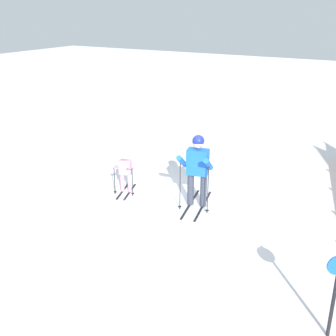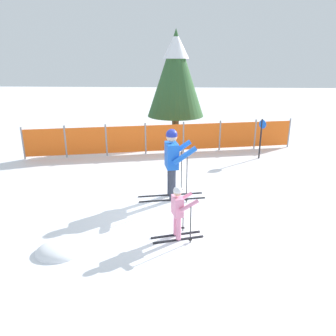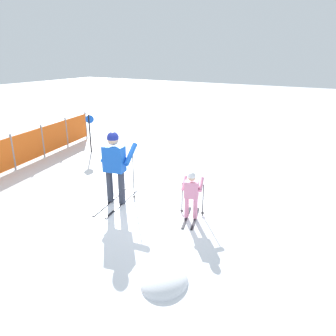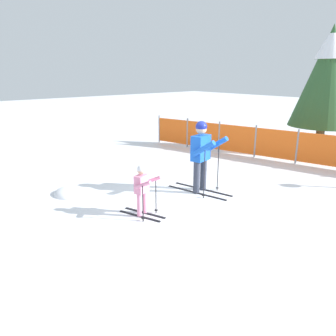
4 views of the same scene
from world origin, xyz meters
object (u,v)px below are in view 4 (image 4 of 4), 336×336
object	(u,v)px
skier_child	(142,187)
safety_fence	(276,144)
conifer_far	(328,75)
skier_adult	(202,150)

from	to	relation	value
skier_child	safety_fence	distance (m)	5.69
skier_child	conifer_far	bearing A→B (deg)	74.39
safety_fence	conifer_far	distance (m)	3.16
safety_fence	skier_adult	bearing A→B (deg)	-83.40
skier_adult	safety_fence	bearing A→B (deg)	84.44
skier_adult	conifer_far	xyz separation A→B (m)	(-0.16, 6.21, 1.61)
skier_child	safety_fence	world-z (taller)	safety_fence
safety_fence	conifer_far	bearing A→B (deg)	83.09
skier_child	conifer_far	size ratio (longest dim) A/B	0.24
skier_adult	skier_child	distance (m)	1.87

